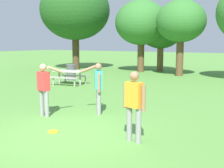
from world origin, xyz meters
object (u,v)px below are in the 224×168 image
person_catcher (44,86)px  tree_slender_mid (181,22)px  frisbee (53,132)px  tree_tall_left (75,11)px  picnic_table_near (69,74)px  person_thrower (134,102)px  trash_can_beside_table (71,72)px  person_bystander (98,85)px  tree_broad_center (141,23)px  tree_far_right (161,31)px

person_catcher → tree_slender_mid: bearing=90.3°
person_catcher → frisbee: person_catcher is taller
frisbee → tree_tall_left: tree_tall_left is taller
picnic_table_near → tree_slender_mid: size_ratio=0.37×
frisbee → person_thrower: bearing=12.7°
person_thrower → person_catcher: bearing=170.8°
tree_tall_left → tree_slender_mid: (9.25, -0.13, -1.29)m
picnic_table_near → tree_tall_left: (-5.55, 7.29, 4.39)m
person_catcher → picnic_table_near: person_catcher is taller
frisbee → tree_tall_left: size_ratio=0.04×
frisbee → tree_slender_mid: 14.27m
frisbee → trash_can_beside_table: bearing=127.9°
tree_slender_mid → trash_can_beside_table: bearing=-131.4°
person_thrower → person_bystander: (-2.16, 1.66, 0.02)m
person_catcher → trash_can_beside_table: 8.71m
person_catcher → tree_broad_center: 14.54m
frisbee → tree_broad_center: tree_broad_center is taller
picnic_table_near → trash_can_beside_table: size_ratio=1.97×
tree_broad_center → person_bystander: bearing=-69.1°
frisbee → picnic_table_near: (-5.10, 6.56, 0.55)m
picnic_table_near → tree_tall_left: size_ratio=0.25×
trash_can_beside_table → tree_far_right: (2.53, 7.93, 2.73)m
tree_broad_center → tree_far_right: (1.11, 1.24, -0.56)m
person_thrower → tree_broad_center: (-7.00, 14.36, 2.83)m
picnic_table_near → tree_far_right: tree_far_right is taller
tree_far_right → tree_slender_mid: 3.39m
person_catcher → tree_broad_center: (-3.58, 13.81, 2.81)m
trash_can_beside_table → tree_broad_center: bearing=78.0°
tree_tall_left → tree_far_right: 7.40m
person_catcher → frisbee: bearing=-37.6°
frisbee → tree_slender_mid: tree_slender_mid is taller
trash_can_beside_table → frisbee: bearing=-52.1°
frisbee → person_bystander: bearing=91.9°
person_thrower → person_catcher: 3.47m
trash_can_beside_table → tree_far_right: tree_far_right is taller
person_bystander → person_thrower: bearing=-37.5°
person_thrower → trash_can_beside_table: bearing=137.7°
person_thrower → frisbee: bearing=-167.3°
person_bystander → trash_can_beside_table: person_bystander is taller
person_catcher → person_bystander: 1.68m
trash_can_beside_table → tree_tall_left: bearing=127.0°
picnic_table_near → trash_can_beside_table: bearing=128.1°
person_thrower → frisbee: size_ratio=6.05×
tree_far_right → tree_slender_mid: tree_slender_mid is taller
frisbee → tree_far_right: size_ratio=0.06×
frisbee → tree_tall_left: (-10.65, 13.86, 4.94)m
tree_tall_left → trash_can_beside_table: bearing=-53.0°
tree_tall_left → tree_broad_center: bearing=9.6°
person_thrower → trash_can_beside_table: 11.40m
tree_slender_mid → person_bystander: bearing=-83.5°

